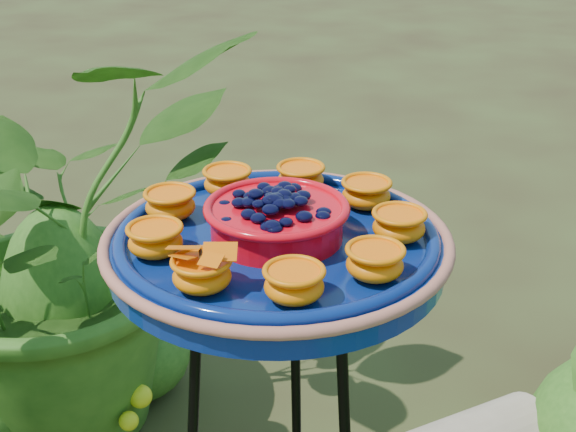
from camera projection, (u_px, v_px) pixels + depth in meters
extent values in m
torus|color=black|center=(277.00, 271.00, 0.99)|extent=(0.24, 0.24, 0.01)
cylinder|color=navy|center=(277.00, 251.00, 0.98)|extent=(0.42, 0.42, 0.04)
torus|color=#A7634B|center=(277.00, 239.00, 0.97)|extent=(0.43, 0.43, 0.01)
torus|color=navy|center=(277.00, 236.00, 0.97)|extent=(0.39, 0.39, 0.02)
cylinder|color=red|center=(277.00, 223.00, 0.96)|extent=(0.16, 0.16, 0.04)
torus|color=red|center=(277.00, 208.00, 0.96)|extent=(0.18, 0.18, 0.01)
ellipsoid|color=black|center=(277.00, 203.00, 0.95)|extent=(0.14, 0.14, 0.03)
ellipsoid|color=orange|center=(399.00, 228.00, 0.96)|extent=(0.06, 0.06, 0.03)
cylinder|color=#F55604|center=(400.00, 216.00, 0.95)|extent=(0.06, 0.06, 0.01)
ellipsoid|color=orange|center=(366.00, 196.00, 1.05)|extent=(0.06, 0.06, 0.03)
cylinder|color=#F55604|center=(367.00, 185.00, 1.04)|extent=(0.06, 0.06, 0.01)
ellipsoid|color=orange|center=(301.00, 180.00, 1.10)|extent=(0.06, 0.06, 0.03)
cylinder|color=#F55604|center=(301.00, 169.00, 1.09)|extent=(0.06, 0.06, 0.01)
ellipsoid|color=orange|center=(227.00, 184.00, 1.08)|extent=(0.06, 0.06, 0.03)
cylinder|color=#F55604|center=(227.00, 173.00, 1.08)|extent=(0.06, 0.06, 0.01)
ellipsoid|color=orange|center=(170.00, 207.00, 1.02)|extent=(0.06, 0.06, 0.03)
cylinder|color=#F55604|center=(170.00, 195.00, 1.01)|extent=(0.06, 0.06, 0.01)
ellipsoid|color=orange|center=(156.00, 243.00, 0.93)|extent=(0.06, 0.06, 0.03)
cylinder|color=#F55604|center=(155.00, 230.00, 0.92)|extent=(0.06, 0.06, 0.01)
ellipsoid|color=orange|center=(202.00, 276.00, 0.85)|extent=(0.06, 0.06, 0.03)
cylinder|color=#F55604|center=(201.00, 263.00, 0.85)|extent=(0.06, 0.06, 0.01)
ellipsoid|color=orange|center=(294.00, 286.00, 0.83)|extent=(0.06, 0.06, 0.03)
cylinder|color=#F55604|center=(294.00, 273.00, 0.83)|extent=(0.06, 0.06, 0.01)
ellipsoid|color=orange|center=(375.00, 265.00, 0.88)|extent=(0.06, 0.06, 0.03)
cylinder|color=#F55604|center=(375.00, 252.00, 0.87)|extent=(0.06, 0.06, 0.01)
cylinder|color=black|center=(201.00, 256.00, 0.84)|extent=(0.01, 0.03, 0.00)
cube|color=#E95304|center=(184.00, 248.00, 0.85)|extent=(0.04, 0.03, 0.01)
cube|color=#E95304|center=(220.00, 252.00, 0.84)|extent=(0.04, 0.03, 0.01)
imported|color=#295316|center=(56.00, 239.00, 1.80)|extent=(1.06, 1.10, 0.94)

